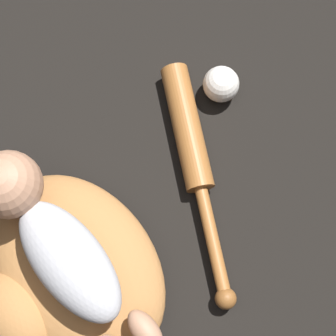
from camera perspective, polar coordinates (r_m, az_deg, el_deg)
The scene contains 5 objects.
ground_plane at distance 1.02m, azimuth -7.81°, elevation -10.66°, with size 6.00×6.00×0.00m, color black.
baseball_glove at distance 0.98m, azimuth -10.23°, elevation -10.72°, with size 0.43×0.39×0.09m.
baby_figure at distance 0.90m, azimuth -12.04°, elevation -6.85°, with size 0.40×0.23×0.11m.
baseball_bat at distance 1.03m, azimuth 2.51°, elevation 1.62°, with size 0.32×0.37×0.05m.
baseball at distance 1.08m, azimuth 5.41°, elevation 8.47°, with size 0.07×0.07×0.07m.
Camera 1 is at (-0.16, 0.01, 1.01)m, focal length 60.00 mm.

